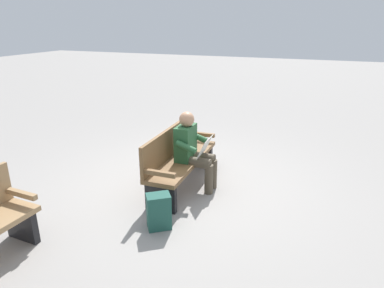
{
  "coord_description": "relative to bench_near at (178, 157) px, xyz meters",
  "views": [
    {
      "loc": [
        4.4,
        1.88,
        2.4
      ],
      "look_at": [
        0.0,
        0.15,
        0.7
      ],
      "focal_mm": 32.08,
      "sensor_mm": 36.0,
      "label": 1
    }
  ],
  "objects": [
    {
      "name": "person_seated",
      "position": [
        0.0,
        0.23,
        0.17
      ],
      "size": [
        0.58,
        0.58,
        1.18
      ],
      "rotation": [
        0.0,
        0.0,
        0.02
      ],
      "color": "#23512D",
      "rests_on": "ground"
    },
    {
      "name": "bench_near",
      "position": [
        0.0,
        0.0,
        0.0
      ],
      "size": [
        1.81,
        0.52,
        0.9
      ],
      "rotation": [
        0.0,
        0.0,
        0.02
      ],
      "color": "brown",
      "rests_on": "ground"
    },
    {
      "name": "backpack",
      "position": [
        1.16,
        0.24,
        -0.24
      ],
      "size": [
        0.34,
        0.35,
        0.45
      ],
      "rotation": [
        0.0,
        0.0,
        2.2
      ],
      "color": "#1E4C42",
      "rests_on": "ground"
    },
    {
      "name": "ground_plane",
      "position": [
        -0.0,
        0.07,
        -0.46
      ],
      "size": [
        40.0,
        40.0,
        0.0
      ],
      "primitive_type": "plane",
      "color": "gray"
    }
  ]
}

